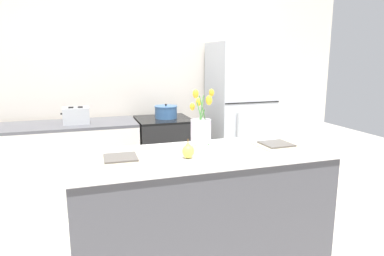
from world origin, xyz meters
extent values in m
cube|color=silver|center=(0.00, 2.00, 1.35)|extent=(5.20, 0.08, 2.70)
cube|color=#4C4C51|center=(0.00, 0.00, 0.46)|extent=(1.76, 0.62, 0.91)
cube|color=silver|center=(0.00, 0.00, 0.93)|extent=(1.80, 0.66, 0.03)
cube|color=silver|center=(-1.06, 1.60, 0.44)|extent=(1.68, 0.60, 0.88)
cube|color=#515156|center=(-1.06, 1.60, 0.89)|extent=(1.68, 0.60, 0.03)
cube|color=black|center=(0.10, 1.60, 0.44)|extent=(0.60, 0.60, 0.89)
cube|color=black|center=(0.10, 1.60, 0.90)|extent=(0.60, 0.60, 0.02)
cube|color=black|center=(0.10, 1.30, 0.41)|extent=(0.42, 0.01, 0.29)
cube|color=silver|center=(1.05, 1.60, 0.88)|extent=(0.68, 0.64, 1.76)
cube|color=black|center=(1.05, 1.28, 1.09)|extent=(0.67, 0.01, 0.01)
cylinder|color=#B2B5B7|center=(0.86, 1.26, 0.60)|extent=(0.02, 0.02, 0.76)
cylinder|color=silver|center=(-0.03, -0.02, 1.06)|extent=(0.14, 0.14, 0.23)
cylinder|color=#4C9342|center=(0.01, -0.02, 1.17)|extent=(0.09, 0.01, 0.33)
ellipsoid|color=yellow|center=(0.05, -0.02, 1.35)|extent=(0.03, 0.03, 0.05)
cylinder|color=#4C9342|center=(-0.03, 0.00, 1.14)|extent=(0.01, 0.09, 0.26)
ellipsoid|color=yellow|center=(-0.02, 0.04, 1.29)|extent=(0.04, 0.04, 0.06)
cylinder|color=#4C9342|center=(-0.04, -0.01, 1.13)|extent=(0.08, 0.05, 0.24)
ellipsoid|color=yellow|center=(-0.08, 0.01, 1.26)|extent=(0.03, 0.03, 0.05)
cylinder|color=#4C9342|center=(-0.04, -0.03, 1.17)|extent=(0.08, 0.07, 0.33)
ellipsoid|color=yellow|center=(-0.08, -0.06, 1.35)|extent=(0.04, 0.04, 0.06)
cylinder|color=#4C9342|center=(-0.02, -0.03, 1.15)|extent=(0.05, 0.10, 0.28)
ellipsoid|color=yellow|center=(0.01, -0.08, 1.31)|extent=(0.04, 0.04, 0.06)
ellipsoid|color=#E5CC4C|center=(-0.14, -0.11, 0.99)|extent=(0.08, 0.08, 0.09)
cone|color=#E5CC4C|center=(-0.14, -0.11, 1.04)|extent=(0.04, 0.04, 0.04)
cylinder|color=brown|center=(-0.14, -0.11, 1.07)|extent=(0.01, 0.01, 0.02)
cube|color=beige|center=(-0.56, -0.01, 0.95)|extent=(0.29, 0.29, 0.01)
cube|color=#514C47|center=(-0.56, -0.01, 0.96)|extent=(0.21, 0.21, 0.01)
cube|color=beige|center=(0.56, -0.01, 0.95)|extent=(0.29, 0.29, 0.01)
cube|color=#514C47|center=(0.56, -0.01, 0.96)|extent=(0.21, 0.21, 0.01)
cube|color=#B7BABC|center=(-0.83, 1.56, 0.99)|extent=(0.26, 0.18, 0.17)
cube|color=black|center=(-0.88, 1.56, 1.08)|extent=(0.05, 0.11, 0.01)
cube|color=black|center=(-0.79, 1.56, 1.08)|extent=(0.05, 0.11, 0.01)
cube|color=black|center=(-0.97, 1.56, 1.02)|extent=(0.02, 0.02, 0.02)
cylinder|color=#386093|center=(0.13, 1.60, 0.97)|extent=(0.25, 0.25, 0.13)
cylinder|color=#386093|center=(0.13, 1.60, 1.04)|extent=(0.26, 0.26, 0.01)
sphere|color=black|center=(0.13, 1.60, 1.06)|extent=(0.02, 0.02, 0.02)
camera|label=1|loc=(-0.78, -2.12, 1.58)|focal=32.00mm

